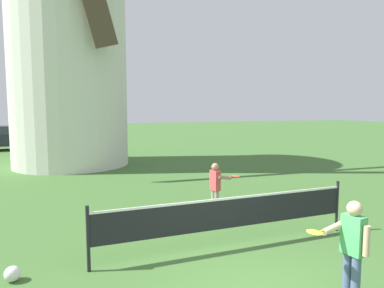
# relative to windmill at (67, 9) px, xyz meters

# --- Properties ---
(windmill) EXTENTS (10.39, 5.94, 15.36)m
(windmill) POSITION_rel_windmill_xyz_m (0.00, 0.00, 0.00)
(windmill) COLOR silver
(windmill) RESTS_ON ground_plane
(tennis_net) EXTENTS (5.23, 0.06, 1.10)m
(tennis_net) POSITION_rel_windmill_xyz_m (2.40, -11.41, -6.47)
(tennis_net) COLOR black
(tennis_net) RESTS_ON ground_plane
(player_near) EXTENTS (0.80, 0.47, 1.38)m
(player_near) POSITION_rel_windmill_xyz_m (3.17, -13.54, -6.37)
(player_near) COLOR slate
(player_near) RESTS_ON ground_plane
(player_far) EXTENTS (0.78, 0.42, 1.28)m
(player_far) POSITION_rel_windmill_xyz_m (3.13, -9.22, -6.43)
(player_far) COLOR #9E937F
(player_far) RESTS_ON ground_plane
(stray_ball) EXTENTS (0.24, 0.24, 0.24)m
(stray_ball) POSITION_rel_windmill_xyz_m (-1.31, -11.31, -7.03)
(stray_ball) COLOR silver
(stray_ball) RESTS_ON ground_plane
(parked_car_black) EXTENTS (4.32, 2.05, 1.56)m
(parked_car_black) POSITION_rel_windmill_xyz_m (-4.04, 7.85, -6.34)
(parked_car_black) COLOR #1E232D
(parked_car_black) RESTS_ON ground_plane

